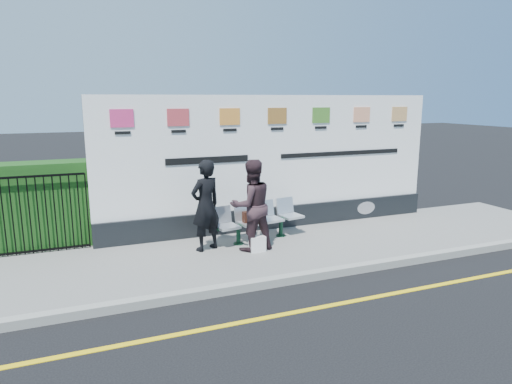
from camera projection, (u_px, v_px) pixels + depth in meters
The scene contains 12 objects.
ground at pixel (348, 302), 6.94m from camera, with size 80.00×80.00×0.00m, color black.
pavement at pixel (279, 249), 9.20m from camera, with size 14.00×3.00×0.12m, color slate.
kerb at pixel (316, 275), 7.83m from camera, with size 14.00×0.18×0.14m, color gray.
yellow_line at pixel (348, 302), 6.94m from camera, with size 14.00×0.10×0.01m, color yellow.
billboard at pixel (275, 171), 10.34m from camera, with size 8.00×0.30×3.00m.
hedge at pixel (31, 206), 9.00m from camera, with size 2.35×0.70×1.70m, color #194514.
railing at pixel (30, 215), 8.60m from camera, with size 2.05×0.06×1.54m, color black, non-canonical shape.
bench at pixel (260, 230), 9.57m from camera, with size 2.02×0.53×0.43m, color silver, non-canonical shape.
woman_left at pixel (206, 205), 8.82m from camera, with size 0.65×0.43×1.79m, color black.
woman_right at pixel (251, 205), 8.83m from camera, with size 0.87×0.68×1.79m, color #342227.
handbag_brown at pixel (249, 216), 9.37m from camera, with size 0.29×0.12×0.23m, color black.
carrier_bag_white at pixel (257, 244), 8.86m from camera, with size 0.30×0.18×0.30m, color white.
Camera 1 is at (-3.69, -5.48, 3.05)m, focal length 32.00 mm.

